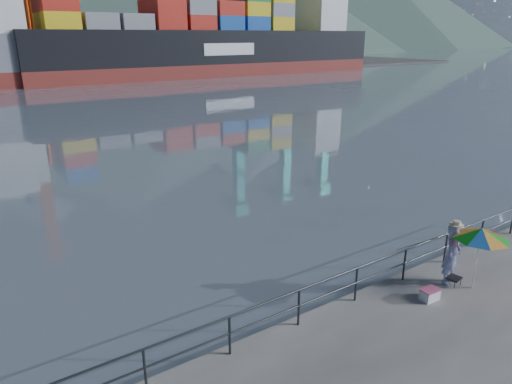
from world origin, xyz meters
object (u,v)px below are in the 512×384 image
(container_ship, at_px, (222,41))
(beach_umbrella, at_px, (481,234))
(fisherman, at_px, (452,255))
(cooler_bag, at_px, (430,295))

(container_ship, bearing_deg, beach_umbrella, -114.63)
(beach_umbrella, xyz_separation_m, container_ship, (32.41, 70.67, 4.07))
(fisherman, bearing_deg, beach_umbrella, -74.46)
(beach_umbrella, bearing_deg, container_ship, 65.37)
(beach_umbrella, bearing_deg, fisherman, 120.26)
(fisherman, height_order, cooler_bag, fisherman)
(beach_umbrella, xyz_separation_m, cooler_bag, (-1.56, 0.30, -1.57))
(fisherman, xyz_separation_m, cooler_bag, (-1.23, -0.26, -0.77))
(cooler_bag, height_order, container_ship, container_ship)
(fisherman, height_order, container_ship, container_ship)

